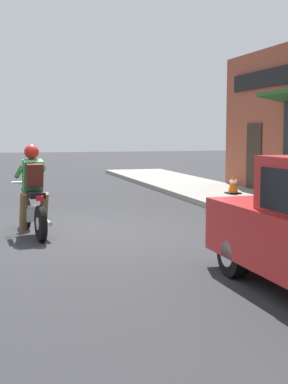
{
  "coord_description": "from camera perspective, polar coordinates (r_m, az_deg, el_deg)",
  "views": [
    {
      "loc": [
        -1.45,
        -9.71,
        1.83
      ],
      "look_at": [
        0.72,
        -2.13,
        0.95
      ],
      "focal_mm": 50.0,
      "sensor_mm": 36.0,
      "label": 1
    }
  ],
  "objects": [
    {
      "name": "sidewalk_curb",
      "position": [
        14.29,
        10.21,
        -0.8
      ],
      "size": [
        2.6,
        22.0,
        0.14
      ],
      "primitive_type": "cube",
      "color": "gray",
      "rests_on": "ground"
    },
    {
      "name": "traffic_cone",
      "position": [
        14.97,
        9.49,
        0.93
      ],
      "size": [
        0.36,
        0.36,
        0.6
      ],
      "color": "black",
      "rests_on": "sidewalk_curb"
    },
    {
      "name": "fire_hydrant",
      "position": [
        11.62,
        14.48,
        -0.05
      ],
      "size": [
        0.36,
        0.24,
        0.88
      ],
      "color": "red",
      "rests_on": "sidewalk_curb"
    },
    {
      "name": "motorcycle_with_rider",
      "position": [
        9.75,
        -11.8,
        -0.56
      ],
      "size": [
        0.62,
        2.02,
        1.62
      ],
      "color": "black",
      "rests_on": "ground"
    },
    {
      "name": "ground_plane",
      "position": [
        9.99,
        -7.38,
        -4.24
      ],
      "size": [
        80.0,
        80.0,
        0.0
      ],
      "primitive_type": "plane",
      "color": "#2B2B2D"
    }
  ]
}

